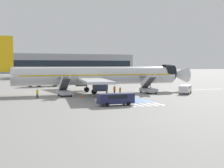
{
  "coord_description": "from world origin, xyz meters",
  "views": [
    {
      "loc": [
        -20.66,
        -63.52,
        6.09
      ],
      "look_at": [
        4.16,
        -1.7,
        1.98
      ],
      "focal_mm": 50.0,
      "sensor_mm": 36.0,
      "label": 1
    }
  ],
  "objects_px": {
    "service_van_0": "(185,89)",
    "traffic_cone_0": "(82,96)",
    "service_van_1": "(116,98)",
    "ground_crew_3": "(107,91)",
    "airliner": "(95,76)",
    "boarding_stairs_aft": "(65,91)",
    "terminal_building": "(53,66)",
    "fuel_tanker": "(42,80)",
    "ground_crew_1": "(114,90)",
    "ground_crew_0": "(37,93)",
    "boarding_stairs_forward": "(148,88)",
    "ground_crew_2": "(120,90)"
  },
  "relations": [
    {
      "from": "ground_crew_1",
      "to": "ground_crew_2",
      "type": "bearing_deg",
      "value": -44.95
    },
    {
      "from": "service_van_1",
      "to": "ground_crew_2",
      "type": "bearing_deg",
      "value": 154.95
    },
    {
      "from": "ground_crew_2",
      "to": "terminal_building",
      "type": "relative_size",
      "value": 0.02
    },
    {
      "from": "boarding_stairs_forward",
      "to": "boarding_stairs_aft",
      "type": "height_order",
      "value": "boarding_stairs_forward"
    },
    {
      "from": "airliner",
      "to": "terminal_building",
      "type": "height_order",
      "value": "airliner"
    },
    {
      "from": "boarding_stairs_forward",
      "to": "ground_crew_0",
      "type": "relative_size",
      "value": 3.2
    },
    {
      "from": "ground_crew_1",
      "to": "ground_crew_2",
      "type": "height_order",
      "value": "ground_crew_1"
    },
    {
      "from": "fuel_tanker",
      "to": "traffic_cone_0",
      "type": "relative_size",
      "value": 16.2
    },
    {
      "from": "fuel_tanker",
      "to": "boarding_stairs_forward",
      "type": "bearing_deg",
      "value": 30.49
    },
    {
      "from": "ground_crew_0",
      "to": "terminal_building",
      "type": "xyz_separation_m",
      "value": [
        21.2,
        93.23,
        4.7
      ]
    },
    {
      "from": "ground_crew_1",
      "to": "ground_crew_2",
      "type": "xyz_separation_m",
      "value": [
        0.97,
        -0.65,
        -0.15
      ]
    },
    {
      "from": "ground_crew_2",
      "to": "terminal_building",
      "type": "distance_m",
      "value": 93.36
    },
    {
      "from": "ground_crew_0",
      "to": "traffic_cone_0",
      "type": "bearing_deg",
      "value": 1.35
    },
    {
      "from": "boarding_stairs_forward",
      "to": "ground_crew_1",
      "type": "relative_size",
      "value": 2.9
    },
    {
      "from": "fuel_tanker",
      "to": "ground_crew_2",
      "type": "height_order",
      "value": "fuel_tanker"
    },
    {
      "from": "airliner",
      "to": "boarding_stairs_forward",
      "type": "relative_size",
      "value": 8.74
    },
    {
      "from": "ground_crew_1",
      "to": "fuel_tanker",
      "type": "bearing_deg",
      "value": 97.03
    },
    {
      "from": "terminal_building",
      "to": "fuel_tanker",
      "type": "bearing_deg",
      "value": -103.88
    },
    {
      "from": "ground_crew_0",
      "to": "terminal_building",
      "type": "height_order",
      "value": "terminal_building"
    },
    {
      "from": "traffic_cone_0",
      "to": "service_van_0",
      "type": "bearing_deg",
      "value": -1.93
    },
    {
      "from": "fuel_tanker",
      "to": "ground_crew_1",
      "type": "relative_size",
      "value": 5.39
    },
    {
      "from": "traffic_cone_0",
      "to": "terminal_building",
      "type": "xyz_separation_m",
      "value": [
        13.3,
        95.08,
        5.34
      ]
    },
    {
      "from": "ground_crew_2",
      "to": "boarding_stairs_forward",
      "type": "bearing_deg",
      "value": -86.91
    },
    {
      "from": "fuel_tanker",
      "to": "traffic_cone_0",
      "type": "distance_m",
      "value": 32.64
    },
    {
      "from": "ground_crew_1",
      "to": "terminal_building",
      "type": "xyz_separation_m",
      "value": [
        5.67,
        92.47,
        4.58
      ]
    },
    {
      "from": "ground_crew_2",
      "to": "service_van_0",
      "type": "bearing_deg",
      "value": -108.72
    },
    {
      "from": "airliner",
      "to": "boarding_stairs_aft",
      "type": "distance_m",
      "value": 9.11
    },
    {
      "from": "boarding_stairs_forward",
      "to": "airliner",
      "type": "bearing_deg",
      "value": 157.21
    },
    {
      "from": "airliner",
      "to": "ground_crew_0",
      "type": "xyz_separation_m",
      "value": [
        -13.21,
        -6.36,
        -2.8
      ]
    },
    {
      "from": "service_van_0",
      "to": "terminal_building",
      "type": "distance_m",
      "value": 96.37
    },
    {
      "from": "airliner",
      "to": "ground_crew_3",
      "type": "xyz_separation_m",
      "value": [
        0.36,
        -6.38,
        -2.82
      ]
    },
    {
      "from": "service_van_1",
      "to": "ground_crew_3",
      "type": "distance_m",
      "value": 15.37
    },
    {
      "from": "service_van_0",
      "to": "traffic_cone_0",
      "type": "relative_size",
      "value": 7.74
    },
    {
      "from": "airliner",
      "to": "terminal_building",
      "type": "distance_m",
      "value": 87.26
    },
    {
      "from": "boarding_stairs_forward",
      "to": "traffic_cone_0",
      "type": "bearing_deg",
      "value": -165.86
    },
    {
      "from": "airliner",
      "to": "ground_crew_2",
      "type": "height_order",
      "value": "airliner"
    },
    {
      "from": "fuel_tanker",
      "to": "ground_crew_0",
      "type": "height_order",
      "value": "fuel_tanker"
    },
    {
      "from": "boarding_stairs_aft",
      "to": "boarding_stairs_forward",
      "type": "bearing_deg",
      "value": -0.0
    },
    {
      "from": "boarding_stairs_forward",
      "to": "service_van_1",
      "type": "height_order",
      "value": "boarding_stairs_forward"
    },
    {
      "from": "boarding_stairs_forward",
      "to": "ground_crew_0",
      "type": "distance_m",
      "value": 23.72
    },
    {
      "from": "fuel_tanker",
      "to": "ground_crew_3",
      "type": "distance_m",
      "value": 31.7
    },
    {
      "from": "traffic_cone_0",
      "to": "terminal_building",
      "type": "height_order",
      "value": "terminal_building"
    },
    {
      "from": "ground_crew_3",
      "to": "terminal_building",
      "type": "height_order",
      "value": "terminal_building"
    },
    {
      "from": "boarding_stairs_forward",
      "to": "fuel_tanker",
      "type": "xyz_separation_m",
      "value": [
        -17.93,
        29.23,
        0.77
      ]
    },
    {
      "from": "ground_crew_0",
      "to": "traffic_cone_0",
      "type": "xyz_separation_m",
      "value": [
        7.91,
        -1.84,
        -0.64
      ]
    },
    {
      "from": "terminal_building",
      "to": "ground_crew_3",
      "type": "bearing_deg",
      "value": -94.68
    },
    {
      "from": "service_van_1",
      "to": "traffic_cone_0",
      "type": "xyz_separation_m",
      "value": [
        -1.44,
        12.95,
        -0.8
      ]
    },
    {
      "from": "ground_crew_3",
      "to": "boarding_stairs_aft",
      "type": "bearing_deg",
      "value": 55.91
    },
    {
      "from": "airliner",
      "to": "fuel_tanker",
      "type": "relative_size",
      "value": 4.7
    },
    {
      "from": "boarding_stairs_aft",
      "to": "ground_crew_0",
      "type": "xyz_separation_m",
      "value": [
        -5.58,
        -2.19,
        -0.08
      ]
    }
  ]
}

